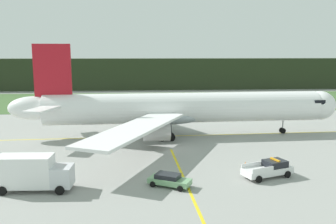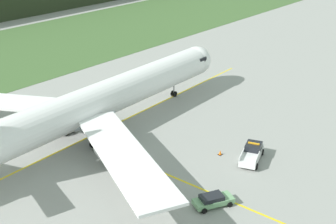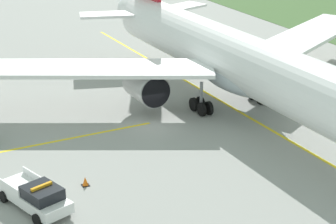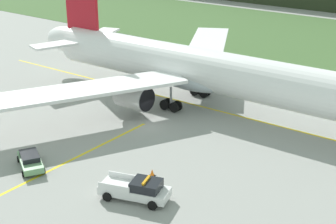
# 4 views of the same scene
# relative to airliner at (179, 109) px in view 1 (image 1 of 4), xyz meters

# --- Properties ---
(ground) EXTENTS (320.00, 320.00, 0.00)m
(ground) POSITION_rel_airliner_xyz_m (-1.48, -8.10, -4.48)
(ground) COLOR gray
(grass_verge) EXTENTS (320.00, 39.67, 0.04)m
(grass_verge) POSITION_rel_airliner_xyz_m (-1.48, 42.68, -4.46)
(grass_verge) COLOR #406131
(grass_verge) RESTS_ON ground
(distant_tree_line) EXTENTS (288.00, 7.00, 11.14)m
(distant_tree_line) POSITION_rel_airliner_xyz_m (-1.48, 73.86, 1.08)
(distant_tree_line) COLOR #27321E
(distant_tree_line) RESTS_ON ground
(taxiway_centerline_main) EXTENTS (70.37, 2.94, 0.01)m
(taxiway_centerline_main) POSITION_rel_airliner_xyz_m (0.86, 0.03, -4.48)
(taxiway_centerline_main) COLOR yellow
(taxiway_centerline_main) RESTS_ON ground
(taxiway_centerline_spur) EXTENTS (1.25, 25.34, 0.01)m
(taxiway_centerline_spur) POSITION_rel_airliner_xyz_m (-1.47, -20.90, -4.48)
(taxiway_centerline_spur) COLOR yellow
(taxiway_centerline_spur) RESTS_ON ground
(airliner) EXTENTS (53.01, 46.35, 14.69)m
(airliner) POSITION_rel_airliner_xyz_m (0.00, 0.00, 0.00)
(airliner) COLOR white
(airliner) RESTS_ON ground
(ops_pickup_truck) EXTENTS (5.98, 3.79, 1.94)m
(ops_pickup_truck) POSITION_rel_airliner_xyz_m (7.80, -20.13, -3.58)
(ops_pickup_truck) COLOR white
(ops_pickup_truck) RESTS_ON ground
(catering_truck) EXTENTS (7.28, 2.94, 3.70)m
(catering_truck) POSITION_rel_airliner_xyz_m (-16.70, -22.24, -2.62)
(catering_truck) COLOR silver
(catering_truck) RESTS_ON ground
(staff_car) EXTENTS (4.58, 3.51, 1.30)m
(staff_car) POSITION_rel_airliner_xyz_m (-3.27, -22.14, -3.78)
(staff_car) COLOR #71A371
(staff_car) RESTS_ON ground
(apron_cone) EXTENTS (0.50, 0.50, 0.63)m
(apron_cone) POSITION_rel_airliner_xyz_m (6.23, -16.49, -4.18)
(apron_cone) COLOR black
(apron_cone) RESTS_ON ground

